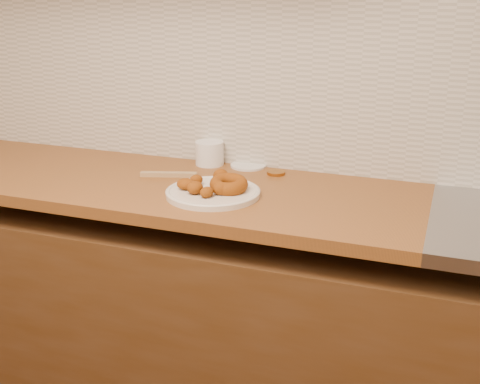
{
  "coord_description": "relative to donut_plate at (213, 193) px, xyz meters",
  "views": [
    {
      "loc": [
        0.54,
        -0.08,
        1.54
      ],
      "look_at": [
        -0.07,
        1.59,
        0.93
      ],
      "focal_mm": 45.0,
      "sensor_mm": 36.0,
      "label": 1
    }
  ],
  "objects": [
    {
      "name": "wall_back",
      "position": [
        0.17,
        0.39,
        0.44
      ],
      "size": [
        4.0,
        0.02,
        2.7
      ],
      "primitive_type": "cube",
      "color": "tan",
      "rests_on": "ground"
    },
    {
      "name": "base_cabinet",
      "position": [
        0.17,
        0.08,
        -0.52
      ],
      "size": [
        3.6,
        0.6,
        0.77
      ],
      "primitive_type": "cube",
      "color": "#51341E",
      "rests_on": "floor"
    },
    {
      "name": "butcher_block",
      "position": [
        -0.48,
        0.08,
        -0.03
      ],
      "size": [
        2.3,
        0.62,
        0.04
      ],
      "primitive_type": "cube",
      "color": "brown",
      "rests_on": "base_cabinet"
    },
    {
      "name": "backsplash",
      "position": [
        0.17,
        0.38,
        0.29
      ],
      "size": [
        3.6,
        0.02,
        0.6
      ],
      "primitive_type": "cube",
      "color": "beige",
      "rests_on": "wall_back"
    },
    {
      "name": "donut_plate",
      "position": [
        0.0,
        0.0,
        0.0
      ],
      "size": [
        0.3,
        0.3,
        0.02
      ],
      "primitive_type": "cylinder",
      "color": "beige",
      "rests_on": "butcher_block"
    },
    {
      "name": "ring_donut",
      "position": [
        0.05,
        0.02,
        0.03
      ],
      "size": [
        0.17,
        0.18,
        0.06
      ],
      "primitive_type": "torus",
      "rotation": [
        0.1,
        0.0,
        0.57
      ],
      "color": "brown",
      "rests_on": "donut_plate"
    },
    {
      "name": "fried_dough_chunks",
      "position": [
        -0.03,
        -0.01,
        0.03
      ],
      "size": [
        0.19,
        0.21,
        0.05
      ],
      "color": "brown",
      "rests_on": "donut_plate"
    },
    {
      "name": "plastic_tub",
      "position": [
        -0.15,
        0.33,
        0.04
      ],
      "size": [
        0.13,
        0.13,
        0.09
      ],
      "primitive_type": "cylinder",
      "rotation": [
        0.0,
        0.0,
        -0.28
      ],
      "color": "white",
      "rests_on": "butcher_block"
    },
    {
      "name": "tub_lid",
      "position": [
        -0.0,
        0.35,
        -0.0
      ],
      "size": [
        0.18,
        0.18,
        0.01
      ],
      "primitive_type": "cylinder",
      "rotation": [
        0.0,
        0.0,
        0.42
      ],
      "color": "silver",
      "rests_on": "butcher_block"
    },
    {
      "name": "brass_jar_lid",
      "position": [
        0.12,
        0.29,
        -0.0
      ],
      "size": [
        0.07,
        0.07,
        0.01
      ],
      "primitive_type": "cylinder",
      "rotation": [
        0.0,
        0.0,
        -0.08
      ],
      "color": "#A36A26",
      "rests_on": "butcher_block"
    },
    {
      "name": "wooden_utensil",
      "position": [
        -0.23,
        0.14,
        -0.0
      ],
      "size": [
        0.2,
        0.08,
        0.02
      ],
      "primitive_type": "cube",
      "rotation": [
        0.0,
        0.0,
        0.31
      ],
      "color": "#A38455",
      "rests_on": "butcher_block"
    }
  ]
}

